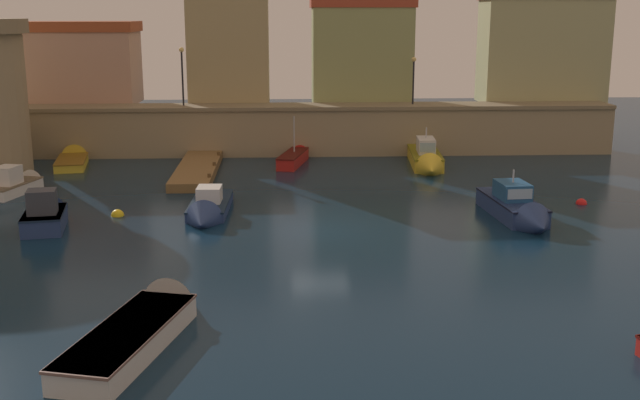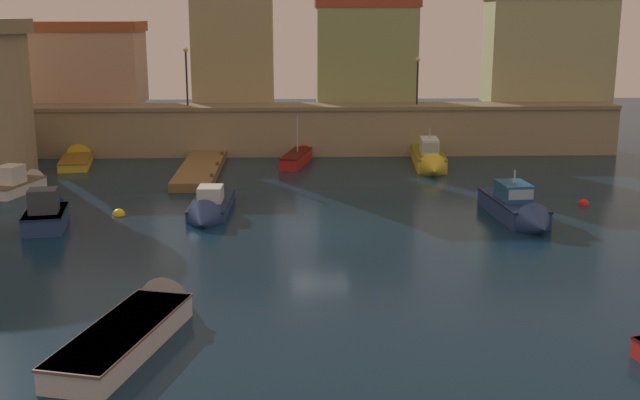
# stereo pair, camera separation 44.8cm
# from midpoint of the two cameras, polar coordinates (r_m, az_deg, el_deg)

# --- Properties ---
(ground_plane) EXTENTS (108.43, 108.43, 0.00)m
(ground_plane) POSITION_cam_midpoint_polar(r_m,az_deg,el_deg) (34.53, -0.36, -2.24)
(ground_plane) COLOR #0C2338
(quay_wall) EXTENTS (41.22, 3.04, 3.32)m
(quay_wall) POSITION_cam_midpoint_polar(r_m,az_deg,el_deg) (53.23, -1.28, 5.15)
(quay_wall) COLOR #9E8966
(quay_wall) RESTS_ON ground
(old_town_backdrop) EXTENTS (41.24, 4.83, 8.05)m
(old_town_backdrop) POSITION_cam_midpoint_polar(r_m,az_deg,el_deg) (55.98, -0.67, 10.70)
(old_town_backdrop) COLOR tan
(old_town_backdrop) RESTS_ON ground
(pier_dock) EXTENTS (2.26, 10.38, 0.70)m
(pier_dock) POSITION_cam_midpoint_polar(r_m,az_deg,el_deg) (47.27, -9.14, 2.18)
(pier_dock) COLOR brown
(pier_dock) RESTS_ON ground
(quay_lamp_0) EXTENTS (0.32, 0.32, 3.80)m
(quay_lamp_0) POSITION_cam_midpoint_polar(r_m,az_deg,el_deg) (53.20, -10.20, 9.43)
(quay_lamp_0) COLOR black
(quay_lamp_0) RESTS_ON quay_wall
(quay_lamp_1) EXTENTS (0.32, 0.32, 3.14)m
(quay_lamp_1) POSITION_cam_midpoint_polar(r_m,az_deg,el_deg) (53.51, 6.55, 9.16)
(quay_lamp_1) COLOR black
(quay_lamp_1) RESTS_ON quay_wall
(moored_boat_0) EXTENTS (2.20, 6.62, 2.64)m
(moored_boat_0) POSITION_cam_midpoint_polar(r_m,az_deg,el_deg) (37.15, 13.84, -0.63)
(moored_boat_0) COLOR navy
(moored_boat_0) RESTS_ON ground
(moored_boat_2) EXTENTS (3.60, 7.52, 1.71)m
(moored_boat_2) POSITION_cam_midpoint_polar(r_m,az_deg,el_deg) (24.07, -13.05, -8.73)
(moored_boat_2) COLOR silver
(moored_boat_2) RESTS_ON ground
(moored_boat_4) EXTENTS (2.34, 7.35, 2.83)m
(moored_boat_4) POSITION_cam_midpoint_polar(r_m,az_deg,el_deg) (48.91, 7.46, 2.98)
(moored_boat_4) COLOR gold
(moored_boat_4) RESTS_ON ground
(moored_boat_5) EXTENTS (2.39, 5.86, 3.16)m
(moored_boat_5) POSITION_cam_midpoint_polar(r_m,az_deg,el_deg) (50.12, -2.06, 3.17)
(moored_boat_5) COLOR red
(moored_boat_5) RESTS_ON ground
(moored_boat_7) EXTENTS (2.54, 4.89, 1.92)m
(moored_boat_7) POSITION_cam_midpoint_polar(r_m,az_deg,el_deg) (44.96, -21.28, 1.15)
(moored_boat_7) COLOR white
(moored_boat_7) RESTS_ON ground
(moored_boat_8) EXTENTS (2.53, 5.60, 1.63)m
(moored_boat_8) POSITION_cam_midpoint_polar(r_m,az_deg,el_deg) (52.22, -17.68, 2.82)
(moored_boat_8) COLOR gold
(moored_boat_8) RESTS_ON ground
(moored_boat_9) EXTENTS (1.95, 6.24, 1.83)m
(moored_boat_9) POSITION_cam_midpoint_polar(r_m,az_deg,el_deg) (37.20, -8.50, -0.70)
(moored_boat_9) COLOR navy
(moored_boat_9) RESTS_ON ground
(moored_boat_10) EXTENTS (2.30, 4.32, 2.24)m
(moored_boat_10) POSITION_cam_midpoint_polar(r_m,az_deg,el_deg) (37.26, -19.58, -0.95)
(moored_boat_10) COLOR navy
(moored_boat_10) RESTS_ON ground
(mooring_buoy_1) EXTENTS (0.61, 0.61, 0.61)m
(mooring_buoy_1) POSITION_cam_midpoint_polar(r_m,az_deg,el_deg) (38.31, -14.77, -1.11)
(mooring_buoy_1) COLOR yellow
(mooring_buoy_1) RESTS_ON ground
(mooring_buoy_2) EXTENTS (0.55, 0.55, 0.55)m
(mooring_buoy_2) POSITION_cam_midpoint_polar(r_m,az_deg,el_deg) (41.38, 18.11, -0.27)
(mooring_buoy_2) COLOR red
(mooring_buoy_2) RESTS_ON ground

